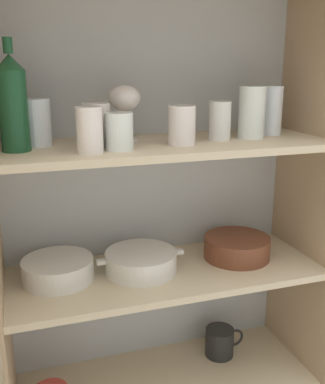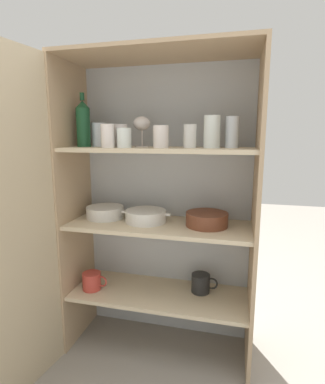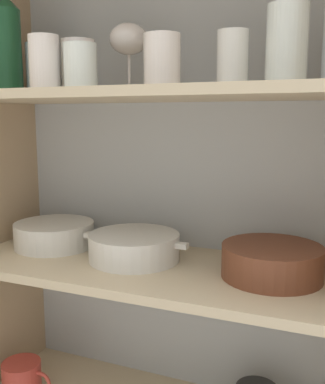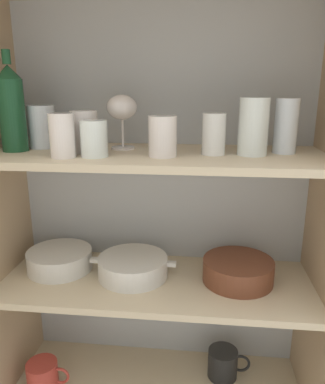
# 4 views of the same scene
# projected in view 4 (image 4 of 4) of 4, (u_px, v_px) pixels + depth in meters

# --- Properties ---
(cupboard_back_panel) EXTENTS (0.96, 0.02, 1.51)m
(cupboard_back_panel) POSITION_uv_depth(u_px,v_px,m) (163.00, 240.00, 1.29)
(cupboard_back_panel) COLOR #B2B7BC
(cupboard_back_panel) RESTS_ON ground_plane
(cupboard_side_left) EXTENTS (0.02, 0.38, 1.51)m
(cupboard_side_left) POSITION_uv_depth(u_px,v_px,m) (6.00, 256.00, 1.16)
(cupboard_side_left) COLOR tan
(cupboard_side_left) RESTS_ON ground_plane
(cupboard_side_right) EXTENTS (0.02, 0.38, 1.51)m
(cupboard_side_right) POSITION_uv_depth(u_px,v_px,m) (320.00, 272.00, 1.06)
(cupboard_side_right) COLOR tan
(cupboard_side_right) RESTS_ON ground_plane
(shelf_board_middle) EXTENTS (0.92, 0.34, 0.02)m
(shelf_board_middle) POSITION_uv_depth(u_px,v_px,m) (156.00, 283.00, 1.13)
(shelf_board_middle) COLOR beige
(shelf_board_upper) EXTENTS (0.92, 0.34, 0.02)m
(shelf_board_upper) POSITION_uv_depth(u_px,v_px,m) (156.00, 157.00, 1.02)
(shelf_board_upper) COLOR beige
(tumbler_glass_0) EXTENTS (0.08, 0.08, 0.15)m
(tumbler_glass_0) POSITION_uv_depth(u_px,v_px,m) (253.00, 127.00, 0.97)
(tumbler_glass_0) COLOR white
(tumbler_glass_0) RESTS_ON shelf_board_upper
(tumbler_glass_1) EXTENTS (0.08, 0.08, 0.12)m
(tumbler_glass_1) POSITION_uv_depth(u_px,v_px,m) (42.00, 127.00, 1.09)
(tumbler_glass_1) COLOR white
(tumbler_glass_1) RESTS_ON shelf_board_upper
(tumbler_glass_2) EXTENTS (0.07, 0.07, 0.09)m
(tumbler_glass_2) POSITION_uv_depth(u_px,v_px,m) (94.00, 139.00, 0.96)
(tumbler_glass_2) COLOR white
(tumbler_glass_2) RESTS_ON shelf_board_upper
(tumbler_glass_3) EXTENTS (0.07, 0.07, 0.11)m
(tumbler_glass_3) POSITION_uv_depth(u_px,v_px,m) (84.00, 132.00, 1.02)
(tumbler_glass_3) COLOR silver
(tumbler_glass_3) RESTS_ON shelf_board_upper
(tumbler_glass_4) EXTENTS (0.06, 0.06, 0.11)m
(tumbler_glass_4) POSITION_uv_depth(u_px,v_px,m) (62.00, 136.00, 0.94)
(tumbler_glass_4) COLOR silver
(tumbler_glass_4) RESTS_ON shelf_board_upper
(tumbler_glass_5) EXTENTS (0.06, 0.06, 0.15)m
(tumbler_glass_5) POSITION_uv_depth(u_px,v_px,m) (286.00, 126.00, 1.00)
(tumbler_glass_5) COLOR white
(tumbler_glass_5) RESTS_ON shelf_board_upper
(tumbler_glass_6) EXTENTS (0.07, 0.07, 0.10)m
(tumbler_glass_6) POSITION_uv_depth(u_px,v_px,m) (163.00, 136.00, 0.96)
(tumbler_glass_6) COLOR silver
(tumbler_glass_6) RESTS_ON shelf_board_upper
(tumbler_glass_7) EXTENTS (0.06, 0.06, 0.11)m
(tumbler_glass_7) POSITION_uv_depth(u_px,v_px,m) (214.00, 134.00, 0.99)
(tumbler_glass_7) COLOR white
(tumbler_glass_7) RESTS_ON shelf_board_upper
(wine_glass_0) EXTENTS (0.09, 0.09, 0.15)m
(wine_glass_0) POSITION_uv_depth(u_px,v_px,m) (122.00, 109.00, 1.06)
(wine_glass_0) COLOR silver
(wine_glass_0) RESTS_ON shelf_board_upper
(wine_bottle) EXTENTS (0.07, 0.07, 0.27)m
(wine_bottle) POSITION_uv_depth(u_px,v_px,m) (12.00, 108.00, 1.02)
(wine_bottle) COLOR #194728
(wine_bottle) RESTS_ON shelf_board_upper
(plate_stack_white) EXTENTS (0.20, 0.20, 0.06)m
(plate_stack_white) POSITION_uv_depth(u_px,v_px,m) (60.00, 260.00, 1.19)
(plate_stack_white) COLOR silver
(plate_stack_white) RESTS_ON shelf_board_middle
(mixing_bowl_large) EXTENTS (0.21, 0.21, 0.07)m
(mixing_bowl_large) POSITION_uv_depth(u_px,v_px,m) (238.00, 270.00, 1.11)
(mixing_bowl_large) COLOR brown
(mixing_bowl_large) RESTS_ON shelf_board_middle
(casserole_dish) EXTENTS (0.26, 0.21, 0.06)m
(casserole_dish) POSITION_uv_depth(u_px,v_px,m) (133.00, 267.00, 1.14)
(casserole_dish) COLOR silver
(casserole_dish) RESTS_ON shelf_board_middle
(coffee_mug_primary) EXTENTS (0.14, 0.10, 0.10)m
(coffee_mug_primary) POSITION_uv_depth(u_px,v_px,m) (223.00, 363.00, 1.26)
(coffee_mug_primary) COLOR black
(coffee_mug_primary) RESTS_ON shelf_board_lower
(coffee_mug_extra_1) EXTENTS (0.14, 0.10, 0.09)m
(coffee_mug_extra_1) POSITION_uv_depth(u_px,v_px,m) (43.00, 375.00, 1.21)
(coffee_mug_extra_1) COLOR #BC3D33
(coffee_mug_extra_1) RESTS_ON shelf_board_lower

